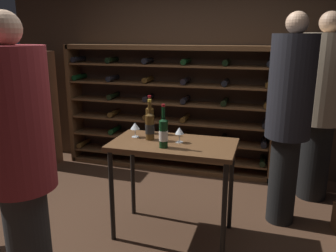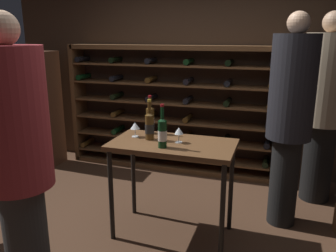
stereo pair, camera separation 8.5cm
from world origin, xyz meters
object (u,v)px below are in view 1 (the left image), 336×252
at_px(wine_bottle_green_slim, 163,132).
at_px(person_bystander_dark_jacket, 18,153).
at_px(person_guest_plum_blouse, 289,112).
at_px(wine_bottle_amber_reserve, 150,120).
at_px(wine_glass_stemmed_left, 179,131).
at_px(wine_bottle_gold_foil, 150,126).
at_px(display_cabinet, 38,110).
at_px(wine_rack, 168,109).
at_px(person_host_in_suit, 321,100).
at_px(tasting_table, 173,154).
at_px(wine_glass_stemmed_right, 135,126).

bearing_deg(wine_bottle_green_slim, person_bystander_dark_jacket, -128.39).
xyz_separation_m(person_guest_plum_blouse, wine_bottle_amber_reserve, (-1.28, -0.32, -0.09)).
distance_m(wine_bottle_green_slim, wine_glass_stemmed_left, 0.20).
bearing_deg(wine_bottle_gold_foil, display_cabinet, 150.25).
relative_size(person_bystander_dark_jacket, display_cabinet, 1.22).
relative_size(wine_rack, wine_bottle_amber_reserve, 7.75).
bearing_deg(wine_rack, person_host_in_suit, -11.56).
height_order(person_guest_plum_blouse, wine_bottle_gold_foil, person_guest_plum_blouse).
height_order(wine_rack, person_bystander_dark_jacket, person_bystander_dark_jacket).
distance_m(person_bystander_dark_jacket, person_host_in_suit, 3.10).
bearing_deg(person_bystander_dark_jacket, wine_bottle_gold_foil, -32.18).
relative_size(person_guest_plum_blouse, wine_bottle_green_slim, 5.44).
bearing_deg(person_bystander_dark_jacket, wine_glass_stemmed_left, -43.18).
bearing_deg(wine_glass_stemmed_left, wine_bottle_green_slim, -118.23).
xyz_separation_m(tasting_table, wine_bottle_green_slim, (-0.04, -0.16, 0.25)).
distance_m(person_host_in_suit, wine_bottle_green_slim, 1.95).
height_order(wine_rack, wine_glass_stemmed_right, wine_rack).
bearing_deg(wine_glass_stemmed_right, person_bystander_dark_jacket, -108.19).
bearing_deg(wine_bottle_gold_foil, wine_bottle_green_slim, -44.69).
xyz_separation_m(person_bystander_dark_jacket, wine_bottle_green_slim, (0.71, 0.90, -0.05)).
relative_size(wine_bottle_green_slim, wine_glass_stemmed_right, 2.71).
distance_m(person_bystander_dark_jacket, wine_bottle_green_slim, 1.15).
bearing_deg(wine_glass_stemmed_left, wine_rack, 110.14).
bearing_deg(wine_glass_stemmed_left, wine_glass_stemmed_right, 174.34).
bearing_deg(wine_rack, wine_glass_stemmed_right, -84.85).
height_order(display_cabinet, wine_bottle_gold_foil, display_cabinet).
distance_m(person_guest_plum_blouse, wine_bottle_green_slim, 1.25).
distance_m(wine_rack, wine_bottle_amber_reserve, 1.40).
distance_m(wine_rack, wine_bottle_green_slim, 1.83).
height_order(wine_rack, tasting_table, wine_rack).
bearing_deg(wine_bottle_gold_foil, wine_bottle_amber_reserve, 109.67).
bearing_deg(person_host_in_suit, person_bystander_dark_jacket, -148.86).
xyz_separation_m(person_bystander_dark_jacket, person_guest_plum_blouse, (1.74, 1.60, 0.04)).
bearing_deg(person_bystander_dark_jacket, wine_bottle_green_slim, -44.67).
bearing_deg(tasting_table, person_guest_plum_blouse, 29.02).
bearing_deg(wine_glass_stemmed_left, display_cabinet, 153.05).
distance_m(person_guest_plum_blouse, display_cabinet, 3.41).
bearing_deg(wine_glass_stemmed_left, wine_bottle_gold_foil, 178.07).
height_order(tasting_table, person_guest_plum_blouse, person_guest_plum_blouse).
xyz_separation_m(display_cabinet, wine_bottle_gold_foil, (2.11, -1.21, 0.23)).
height_order(wine_bottle_amber_reserve, wine_glass_stemmed_left, wine_bottle_amber_reserve).
relative_size(tasting_table, person_bystander_dark_jacket, 0.56).
distance_m(person_bystander_dark_jacket, wine_glass_stemmed_left, 1.35).
bearing_deg(tasting_table, wine_bottle_green_slim, -105.71).
distance_m(person_bystander_dark_jacket, person_guest_plum_blouse, 2.36).
xyz_separation_m(person_bystander_dark_jacket, display_cabinet, (-1.58, 2.29, -0.28)).
xyz_separation_m(wine_bottle_amber_reserve, wine_glass_stemmed_left, (0.35, -0.21, -0.03)).
relative_size(person_bystander_dark_jacket, person_host_in_suit, 0.95).
bearing_deg(display_cabinet, person_host_in_suit, -0.37).
relative_size(person_bystander_dark_jacket, wine_glass_stemmed_left, 14.32).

